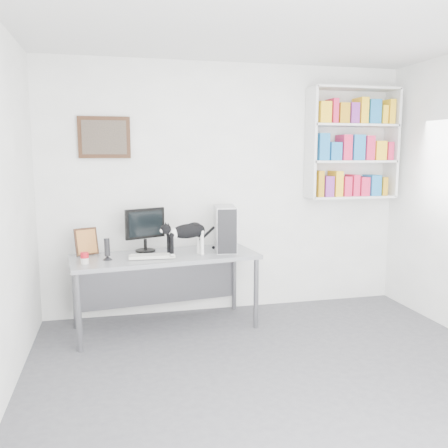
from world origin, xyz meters
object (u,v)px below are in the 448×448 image
at_px(monitor, 145,230).
at_px(bookshelf, 352,143).
at_px(speaker, 107,249).
at_px(pc_tower, 225,228).
at_px(leaning_print, 86,241).
at_px(desk, 166,292).
at_px(keyboard, 152,256).
at_px(soup_can, 85,258).
at_px(cat, 187,240).

bearing_deg(monitor, bookshelf, -19.53).
distance_m(bookshelf, speaker, 2.91).
distance_m(bookshelf, monitor, 2.49).
xyz_separation_m(monitor, speaker, (-0.37, -0.31, -0.12)).
height_order(pc_tower, speaker, pc_tower).
xyz_separation_m(bookshelf, monitor, (-2.33, -0.13, -0.87)).
bearing_deg(leaning_print, desk, -37.05).
bearing_deg(monitor, pc_tower, -29.20).
relative_size(keyboard, speaker, 2.03).
bearing_deg(leaning_print, soup_can, -113.81).
height_order(pc_tower, soup_can, pc_tower).
bearing_deg(soup_can, monitor, 36.67).
height_order(desk, cat, cat).
xyz_separation_m(bookshelf, soup_can, (-2.90, -0.55, -1.05)).
xyz_separation_m(leaning_print, soup_can, (0.00, -0.39, -0.09)).
bearing_deg(keyboard, desk, 40.56).
height_order(desk, keyboard, keyboard).
relative_size(keyboard, cat, 0.80).
relative_size(monitor, leaning_print, 1.62).
relative_size(pc_tower, soup_can, 4.29).
bearing_deg(speaker, pc_tower, 0.22).
bearing_deg(bookshelf, cat, -166.94).
relative_size(bookshelf, cat, 2.30).
relative_size(speaker, soup_can, 2.02).
xyz_separation_m(keyboard, speaker, (-0.41, 0.01, 0.09)).
bearing_deg(monitor, cat, -63.47).
distance_m(bookshelf, desk, 2.63).
distance_m(leaning_print, soup_can, 0.40).
bearing_deg(pc_tower, cat, -144.09).
height_order(keyboard, pc_tower, pc_tower).
bearing_deg(desk, pc_tower, 3.39).
height_order(speaker, leaning_print, leaning_print).
xyz_separation_m(keyboard, leaning_print, (-0.61, 0.28, 0.12)).
relative_size(desk, speaker, 8.43).
distance_m(keyboard, leaning_print, 0.69).
height_order(bookshelf, pc_tower, bookshelf).
xyz_separation_m(monitor, leaning_print, (-0.57, -0.04, -0.09)).
bearing_deg(speaker, soup_can, -158.94).
distance_m(desk, pc_tower, 0.88).
distance_m(desk, soup_can, 0.89).
bearing_deg(desk, leaning_print, 159.92).
height_order(monitor, leaning_print, monitor).
distance_m(keyboard, speaker, 0.42).
xyz_separation_m(desk, soup_can, (-0.75, -0.22, 0.43)).
xyz_separation_m(leaning_print, cat, (0.95, -0.29, 0.03)).
relative_size(leaning_print, cat, 0.52).
relative_size(pc_tower, cat, 0.84).
bearing_deg(soup_can, cat, 6.09).
height_order(pc_tower, cat, pc_tower).
bearing_deg(desk, cat, -37.06).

